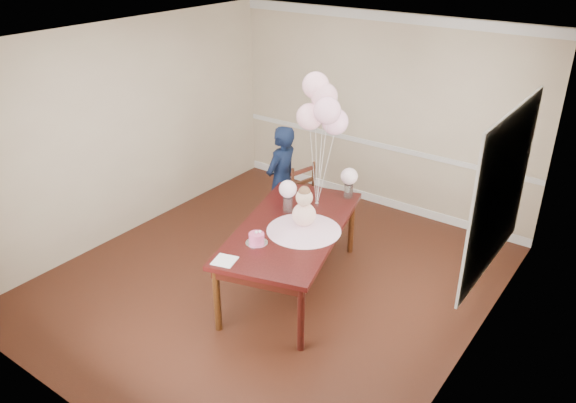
{
  "coord_description": "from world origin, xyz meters",
  "views": [
    {
      "loc": [
        3.33,
        -4.28,
        3.69
      ],
      "look_at": [
        0.21,
        0.04,
        1.05
      ],
      "focal_mm": 35.0,
      "sensor_mm": 36.0,
      "label": 1
    }
  ],
  "objects_px": {
    "dining_table_top": "(292,228)",
    "woman": "(281,182)",
    "dining_chair_seat": "(313,210)",
    "birthday_cake": "(257,238)"
  },
  "relations": [
    {
      "from": "woman",
      "to": "dining_chair_seat",
      "type": "bearing_deg",
      "value": 98.0
    },
    {
      "from": "dining_chair_seat",
      "to": "dining_table_top",
      "type": "bearing_deg",
      "value": -55.84
    },
    {
      "from": "birthday_cake",
      "to": "dining_chair_seat",
      "type": "xyz_separation_m",
      "value": [
        -0.3,
        1.5,
        -0.4
      ]
    },
    {
      "from": "birthday_cake",
      "to": "woman",
      "type": "xyz_separation_m",
      "value": [
        -0.75,
        1.44,
        -0.1
      ]
    },
    {
      "from": "birthday_cake",
      "to": "woman",
      "type": "distance_m",
      "value": 1.63
    },
    {
      "from": "birthday_cake",
      "to": "woman",
      "type": "bearing_deg",
      "value": 117.56
    },
    {
      "from": "dining_table_top",
      "to": "woman",
      "type": "height_order",
      "value": "woman"
    },
    {
      "from": "dining_table_top",
      "to": "dining_chair_seat",
      "type": "relative_size",
      "value": 4.84
    },
    {
      "from": "dining_table_top",
      "to": "woman",
      "type": "relative_size",
      "value": 1.41
    },
    {
      "from": "dining_table_top",
      "to": "dining_chair_seat",
      "type": "bearing_deg",
      "value": 94.63
    }
  ]
}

